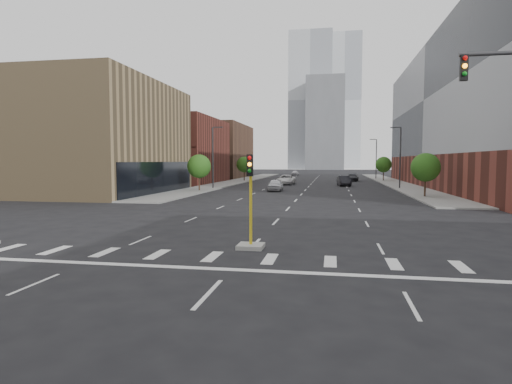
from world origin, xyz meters
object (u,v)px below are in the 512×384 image
(car_far_left, at_px, (286,180))
(car_mid_right, at_px, (344,181))
(car_near_left, at_px, (275,185))
(car_deep_right, at_px, (352,177))
(median_traffic_signal, at_px, (251,228))
(car_distant, at_px, (295,173))

(car_far_left, bearing_deg, car_mid_right, -12.25)
(car_mid_right, bearing_deg, car_far_left, 158.62)
(car_near_left, xyz_separation_m, car_deep_right, (11.75, 30.66, -0.04))
(median_traffic_signal, xyz_separation_m, car_distant, (-6.67, 102.19, -0.24))
(median_traffic_signal, bearing_deg, car_deep_right, 83.64)
(car_far_left, relative_size, car_deep_right, 1.14)
(car_far_left, bearing_deg, median_traffic_signal, -83.26)
(car_deep_right, relative_size, car_distant, 1.24)
(car_near_left, bearing_deg, car_mid_right, 53.00)
(car_mid_right, distance_m, car_distant, 51.31)
(median_traffic_signal, height_order, car_deep_right, median_traffic_signal)
(median_traffic_signal, xyz_separation_m, car_far_left, (-4.25, 54.93, -0.13))
(car_mid_right, relative_size, car_deep_right, 0.96)
(car_distant, bearing_deg, car_deep_right, -63.72)
(median_traffic_signal, xyz_separation_m, car_mid_right, (5.61, 52.36, -0.13))
(median_traffic_signal, relative_size, car_near_left, 0.92)
(car_mid_right, xyz_separation_m, car_distant, (-12.28, 49.82, -0.11))
(car_far_left, height_order, car_distant, car_far_left)
(median_traffic_signal, height_order, car_mid_right, median_traffic_signal)
(median_traffic_signal, height_order, car_distant, median_traffic_signal)
(median_traffic_signal, bearing_deg, car_far_left, 94.43)
(median_traffic_signal, distance_m, car_distant, 102.40)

